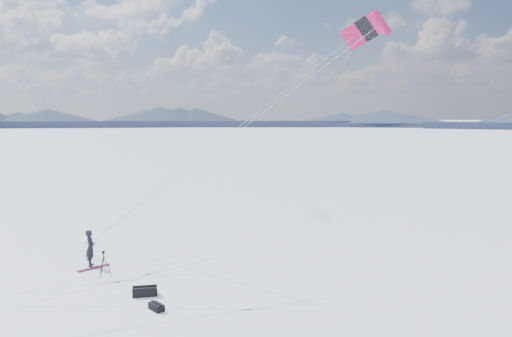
{
  "coord_description": "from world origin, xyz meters",
  "views": [
    {
      "loc": [
        5.32,
        -20.88,
        7.13
      ],
      "look_at": [
        7.27,
        3.25,
        4.59
      ],
      "focal_mm": 35.0,
      "sensor_mm": 36.0,
      "label": 1
    }
  ],
  "objects": [
    {
      "name": "snowboard",
      "position": [
        -0.46,
        2.48,
        0.02
      ],
      "size": [
        1.38,
        1.28,
        0.04
      ],
      "primitive_type": "cube",
      "rotation": [
        0.0,
        0.0,
        0.73
      ],
      "color": "maroon",
      "rests_on": "ground"
    },
    {
      "name": "gear_bag_a",
      "position": [
        2.45,
        -1.33,
        0.19
      ],
      "size": [
        1.02,
        0.57,
        0.43
      ],
      "rotation": [
        0.0,
        0.0,
        0.12
      ],
      "color": "black",
      "rests_on": "ground"
    },
    {
      "name": "horizon_hills",
      "position": [
        -0.0,
        0.0,
        2.97
      ],
      "size": [
        704.84,
        706.81,
        8.0
      ],
      "color": "#171F33",
      "rests_on": "ground"
    },
    {
      "name": "ground",
      "position": [
        0.0,
        0.0,
        0.0
      ],
      "size": [
        1800.0,
        1800.0,
        0.0
      ],
      "primitive_type": "plane",
      "color": "white"
    },
    {
      "name": "gear_bag_b",
      "position": [
        3.09,
        -2.89,
        0.14
      ],
      "size": [
        0.67,
        0.74,
        0.31
      ],
      "rotation": [
        0.0,
        0.0,
        -0.93
      ],
      "color": "black",
      "rests_on": "ground"
    },
    {
      "name": "power_kite",
      "position": [
        12.81,
        3.55,
        11.36
      ],
      "size": [
        14.62,
        4.95,
        11.09
      ],
      "color": "#CA114F",
      "rests_on": "ground"
    },
    {
      "name": "snowkiter",
      "position": [
        -0.69,
        2.93,
        0.0
      ],
      "size": [
        0.48,
        0.68,
        1.75
      ],
      "primitive_type": "imported",
      "rotation": [
        0.0,
        0.0,
        1.67
      ],
      "color": "black",
      "rests_on": "ground"
    },
    {
      "name": "tripod",
      "position": [
        0.32,
        1.11,
        0.78
      ],
      "size": [
        0.57,
        0.62,
        1.2
      ],
      "rotation": [
        0.0,
        0.0,
        0.08
      ],
      "color": "black",
      "rests_on": "ground"
    },
    {
      "name": "snow_tracks",
      "position": [
        -0.65,
        -0.35,
        0.0
      ],
      "size": [
        14.76,
        10.25,
        0.01
      ],
      "color": "#ADB7D6",
      "rests_on": "ground"
    }
  ]
}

